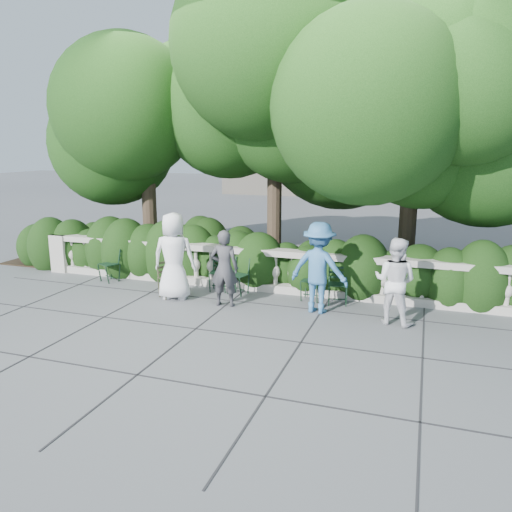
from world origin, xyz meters
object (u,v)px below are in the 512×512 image
(person_businessman, at_px, (174,256))
(person_older_blue, at_px, (319,268))
(chair_c, at_px, (234,295))
(chair_f, at_px, (337,307))
(person_woman_grey, at_px, (224,268))
(chair_weathered, at_px, (173,299))
(chair_d, at_px, (218,293))
(chair_e, at_px, (309,302))
(chair_b, at_px, (228,293))
(person_casual_man, at_px, (395,281))
(chair_a, at_px, (105,283))

(person_businessman, distance_m, person_older_blue, 3.18)
(chair_c, bearing_deg, chair_f, 12.48)
(person_businessman, relative_size, person_woman_grey, 1.18)
(chair_c, height_order, person_older_blue, person_older_blue)
(person_older_blue, bearing_deg, chair_c, -4.08)
(chair_f, distance_m, chair_weathered, 3.60)
(chair_f, height_order, chair_weathered, same)
(chair_c, distance_m, chair_f, 2.34)
(chair_f, bearing_deg, chair_d, 166.67)
(chair_e, height_order, chair_weathered, same)
(chair_b, bearing_deg, chair_f, -29.97)
(chair_c, relative_size, chair_f, 1.00)
(chair_b, distance_m, chair_f, 2.57)
(chair_c, bearing_deg, chair_e, 15.77)
(person_woman_grey, distance_m, person_older_blue, 1.97)
(person_casual_man, bearing_deg, chair_a, 10.01)
(person_older_blue, bearing_deg, chair_a, 4.58)
(chair_weathered, distance_m, person_casual_man, 4.79)
(chair_e, distance_m, chair_weathered, 3.00)
(chair_weathered, bearing_deg, chair_a, 106.97)
(chair_a, height_order, chair_d, same)
(person_businessman, bearing_deg, person_casual_man, 168.79)
(chair_weathered, height_order, person_woman_grey, person_woman_grey)
(chair_f, bearing_deg, chair_a, 169.16)
(person_casual_man, bearing_deg, chair_c, 4.46)
(chair_e, distance_m, person_casual_man, 2.12)
(chair_weathered, bearing_deg, person_older_blue, -54.28)
(chair_a, xyz_separation_m, chair_e, (5.14, 0.10, 0.00))
(chair_weathered, bearing_deg, person_woman_grey, -60.72)
(chair_b, height_order, person_woman_grey, person_woman_grey)
(chair_c, xyz_separation_m, chair_weathered, (-1.20, -0.65, 0.00))
(chair_f, height_order, person_businessman, person_businessman)
(chair_e, bearing_deg, chair_d, -175.56)
(chair_e, bearing_deg, chair_c, -172.70)
(chair_b, distance_m, person_businessman, 1.55)
(chair_d, xyz_separation_m, person_businessman, (-0.71, -0.71, 0.96))
(person_businessman, distance_m, person_woman_grey, 1.24)
(chair_c, height_order, chair_e, same)
(chair_a, xyz_separation_m, chair_c, (3.43, 0.03, 0.00))
(chair_d, xyz_separation_m, person_casual_man, (3.96, -0.76, 0.83))
(chair_b, distance_m, chair_e, 1.93)
(chair_a, height_order, person_casual_man, person_casual_man)
(person_casual_man, bearing_deg, chair_e, -7.12)
(chair_c, xyz_separation_m, chair_f, (2.34, -0.04, 0.00))
(chair_f, relative_size, person_casual_man, 0.51)
(chair_c, distance_m, person_businessman, 1.63)
(chair_a, height_order, chair_e, same)
(person_older_blue, bearing_deg, person_casual_man, -177.98)
(chair_a, height_order, chair_weathered, same)
(chair_b, height_order, chair_d, same)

